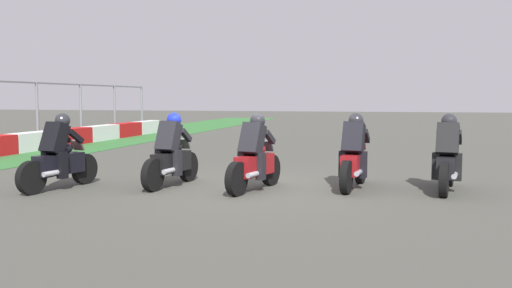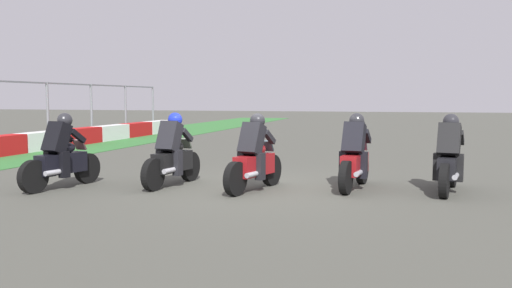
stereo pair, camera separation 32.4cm
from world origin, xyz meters
TOP-DOWN VIEW (x-y plane):
  - ground_plane at (0.00, 0.00)m, footprint 120.00×120.00m
  - rider_lane_a at (0.51, -3.68)m, footprint 2.03×0.61m
  - rider_lane_b at (0.44, -1.90)m, footprint 2.04×0.59m
  - rider_lane_c at (-0.26, -0.02)m, footprint 2.01×0.67m
  - rider_lane_d at (-0.16, 1.76)m, footprint 2.04×0.60m
  - rider_lane_e at (-1.02, 3.79)m, footprint 2.03×0.63m

SIDE VIEW (x-z plane):
  - ground_plane at x=0.00m, z-range 0.00..0.00m
  - rider_lane_a at x=0.51m, z-range -0.13..1.38m
  - rider_lane_b at x=0.44m, z-range -0.13..1.38m
  - rider_lane_c at x=-0.26m, z-range -0.13..1.38m
  - rider_lane_d at x=-0.16m, z-range -0.13..1.38m
  - rider_lane_e at x=-1.02m, z-range -0.13..1.38m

